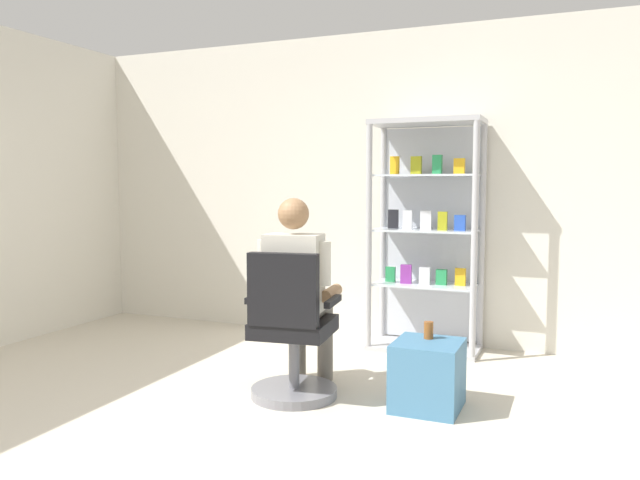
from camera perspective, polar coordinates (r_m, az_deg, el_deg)
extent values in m
cube|color=silver|center=(5.58, 6.34, 4.78)|extent=(6.00, 0.10, 2.70)
cylinder|color=#B7B7BC|center=(5.13, 4.46, 0.30)|extent=(0.05, 0.05, 1.90)
cylinder|color=#B7B7BC|center=(4.93, 13.89, -0.02)|extent=(0.05, 0.05, 1.90)
cylinder|color=#B7B7BC|center=(5.51, 5.76, 0.62)|extent=(0.05, 0.05, 1.90)
cylinder|color=#B7B7BC|center=(5.33, 14.54, 0.33)|extent=(0.05, 0.05, 1.90)
cube|color=#B7B7BC|center=(5.21, 9.75, 10.56)|extent=(0.90, 0.45, 0.04)
cube|color=#B7B7BC|center=(5.36, 9.45, -9.63)|extent=(0.90, 0.45, 0.04)
cube|color=silver|center=(5.42, 10.11, 0.49)|extent=(0.84, 0.02, 1.80)
cube|color=silver|center=(5.25, 9.54, -4.03)|extent=(0.82, 0.39, 0.02)
cube|color=#268C4C|center=(5.31, 6.44, -3.12)|extent=(0.08, 0.03, 0.13)
cube|color=purple|center=(5.23, 7.85, -3.09)|extent=(0.10, 0.06, 0.16)
cube|color=silver|center=(5.21, 9.53, -3.23)|extent=(0.09, 0.04, 0.14)
cube|color=#268C4C|center=(5.21, 11.01, -3.34)|extent=(0.09, 0.05, 0.13)
cube|color=gold|center=(5.19, 12.68, -3.31)|extent=(0.09, 0.04, 0.14)
cube|color=silver|center=(5.20, 9.61, 0.87)|extent=(0.82, 0.39, 0.02)
cube|color=black|center=(5.30, 6.69, 1.92)|extent=(0.09, 0.06, 0.16)
cube|color=silver|center=(5.20, 7.98, 1.84)|extent=(0.08, 0.05, 0.16)
cube|color=silver|center=(5.19, 9.63, 1.80)|extent=(0.09, 0.06, 0.16)
cube|color=#999919|center=(5.12, 11.11, 1.71)|extent=(0.08, 0.03, 0.15)
cube|color=#264CB2|center=(5.12, 12.64, 1.54)|extent=(0.09, 0.04, 0.12)
cube|color=silver|center=(5.19, 9.68, 5.83)|extent=(0.82, 0.39, 0.02)
cube|color=gold|center=(5.25, 6.83, 6.76)|extent=(0.08, 0.04, 0.15)
cube|color=#999919|center=(5.21, 8.76, 6.74)|extent=(0.09, 0.04, 0.15)
cube|color=#268C4C|center=(5.17, 10.64, 6.77)|extent=(0.08, 0.05, 0.16)
cube|color=gold|center=(5.12, 12.59, 6.58)|extent=(0.09, 0.05, 0.13)
cylinder|color=slate|center=(4.19, -2.37, -13.66)|extent=(0.56, 0.56, 0.06)
cylinder|color=slate|center=(4.13, -2.38, -10.96)|extent=(0.07, 0.07, 0.41)
cube|color=black|center=(4.07, -2.39, -7.91)|extent=(0.53, 0.53, 0.10)
cube|color=black|center=(3.82, -3.39, -4.56)|extent=(0.45, 0.13, 0.45)
cube|color=black|center=(3.96, 1.19, -5.61)|extent=(0.08, 0.30, 0.04)
cube|color=black|center=(4.12, -5.85, -5.22)|extent=(0.08, 0.30, 0.04)
cylinder|color=slate|center=(4.21, -0.24, -6.09)|extent=(0.19, 0.41, 0.14)
cylinder|color=slate|center=(4.46, 0.48, -9.14)|extent=(0.11, 0.11, 0.56)
cylinder|color=slate|center=(4.27, -2.84, -5.94)|extent=(0.19, 0.41, 0.14)
cylinder|color=slate|center=(4.51, -2.00, -8.97)|extent=(0.11, 0.11, 0.56)
cube|color=beige|center=(4.01, -2.41, -3.03)|extent=(0.38, 0.26, 0.50)
sphere|color=#99704C|center=(3.97, -2.43, 2.41)|extent=(0.20, 0.20, 0.20)
cylinder|color=beige|center=(3.94, 0.35, -2.13)|extent=(0.09, 0.09, 0.28)
cylinder|color=#99704C|center=(4.14, 1.01, -4.85)|extent=(0.11, 0.31, 0.08)
cylinder|color=beige|center=(4.06, -5.10, -1.93)|extent=(0.09, 0.09, 0.28)
cylinder|color=#99704C|center=(4.26, -4.21, -4.59)|extent=(0.11, 0.31, 0.08)
cube|color=teal|center=(3.98, 9.79, -12.04)|extent=(0.40, 0.42, 0.42)
cylinder|color=brown|center=(3.99, 9.87, -8.10)|extent=(0.06, 0.06, 0.11)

